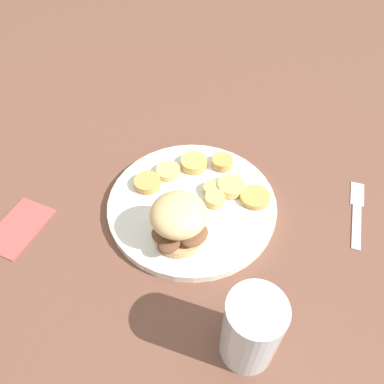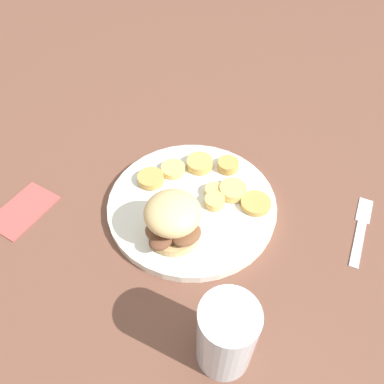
# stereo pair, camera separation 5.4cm
# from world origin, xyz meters

# --- Properties ---
(ground_plane) EXTENTS (4.00, 4.00, 0.00)m
(ground_plane) POSITION_xyz_m (0.00, 0.00, 0.00)
(ground_plane) COLOR brown
(dinner_plate) EXTENTS (0.30, 0.30, 0.02)m
(dinner_plate) POSITION_xyz_m (0.00, 0.00, 0.01)
(dinner_plate) COLOR white
(dinner_plate) RESTS_ON ground_plane
(sandwich) EXTENTS (0.10, 0.10, 0.08)m
(sandwich) POSITION_xyz_m (-0.02, 0.08, 0.06)
(sandwich) COLOR tan
(sandwich) RESTS_ON dinner_plate
(potato_round_0) EXTENTS (0.05, 0.05, 0.02)m
(potato_round_0) POSITION_xyz_m (-0.04, -0.06, 0.03)
(potato_round_0) COLOR #DBB766
(potato_round_0) RESTS_ON dinner_plate
(potato_round_1) EXTENTS (0.04, 0.04, 0.02)m
(potato_round_1) POSITION_xyz_m (-0.03, -0.02, 0.03)
(potato_round_1) COLOR #DBB766
(potato_round_1) RESTS_ON dinner_plate
(potato_round_2) EXTENTS (0.05, 0.05, 0.02)m
(potato_round_2) POSITION_xyz_m (0.05, -0.08, 0.03)
(potato_round_2) COLOR tan
(potato_round_2) RESTS_ON dinner_plate
(potato_round_3) EXTENTS (0.04, 0.04, 0.02)m
(potato_round_3) POSITION_xyz_m (0.00, -0.11, 0.03)
(potato_round_3) COLOR tan
(potato_round_3) RESTS_ON dinner_plate
(potato_round_4) EXTENTS (0.05, 0.05, 0.01)m
(potato_round_4) POSITION_xyz_m (-0.09, -0.07, 0.02)
(potato_round_4) COLOR tan
(potato_round_4) RESTS_ON dinner_plate
(potato_round_5) EXTENTS (0.04, 0.04, 0.01)m
(potato_round_5) POSITION_xyz_m (-0.02, -0.04, 0.02)
(potato_round_5) COLOR #DBB766
(potato_round_5) RESTS_ON dinner_plate
(potato_round_6) EXTENTS (0.05, 0.05, 0.01)m
(potato_round_6) POSITION_xyz_m (0.08, -0.03, 0.02)
(potato_round_6) COLOR #DBB766
(potato_round_6) RESTS_ON dinner_plate
(potato_round_7) EXTENTS (0.05, 0.05, 0.01)m
(potato_round_7) POSITION_xyz_m (0.09, 0.01, 0.02)
(potato_round_7) COLOR tan
(potato_round_7) RESTS_ON dinner_plate
(fork) EXTENTS (0.06, 0.16, 0.00)m
(fork) POSITION_xyz_m (-0.26, -0.15, 0.00)
(fork) COLOR silver
(fork) RESTS_ON ground_plane
(drinking_glass) EXTENTS (0.07, 0.07, 0.13)m
(drinking_glass) POSITION_xyz_m (-0.20, 0.17, 0.07)
(drinking_glass) COLOR silver
(drinking_glass) RESTS_ON ground_plane
(napkin) EXTENTS (0.09, 0.13, 0.01)m
(napkin) POSITION_xyz_m (0.23, 0.20, 0.00)
(napkin) COLOR #B24C47
(napkin) RESTS_ON ground_plane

